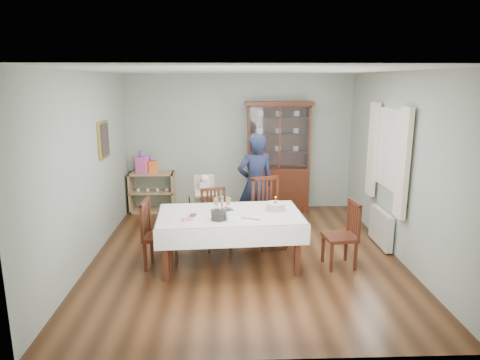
{
  "coord_description": "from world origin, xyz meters",
  "views": [
    {
      "loc": [
        -0.3,
        -6.02,
        2.56
      ],
      "look_at": [
        -0.07,
        0.2,
        1.11
      ],
      "focal_mm": 32.0,
      "sensor_mm": 36.0,
      "label": 1
    }
  ],
  "objects_px": {
    "china_cabinet": "(278,156)",
    "gift_bag_orange": "(153,165)",
    "dining_table": "(230,239)",
    "gift_bag_pink": "(142,163)",
    "chair_far_left": "(216,231)",
    "high_chair": "(205,211)",
    "sideboard": "(152,192)",
    "chair_far_right": "(269,226)",
    "chair_end_left": "(159,247)",
    "birthday_cake": "(275,207)",
    "chair_end_right": "(340,247)",
    "champagne_tray": "(222,207)",
    "woman": "(256,184)"
  },
  "relations": [
    {
      "from": "chair_end_right",
      "to": "birthday_cake",
      "type": "height_order",
      "value": "birthday_cake"
    },
    {
      "from": "china_cabinet",
      "to": "high_chair",
      "type": "xyz_separation_m",
      "value": [
        -1.39,
        -1.35,
        -0.72
      ]
    },
    {
      "from": "china_cabinet",
      "to": "high_chair",
      "type": "distance_m",
      "value": 2.06
    },
    {
      "from": "chair_far_left",
      "to": "gift_bag_orange",
      "type": "bearing_deg",
      "value": 106.49
    },
    {
      "from": "chair_end_left",
      "to": "birthday_cake",
      "type": "relative_size",
      "value": 3.13
    },
    {
      "from": "chair_far_right",
      "to": "birthday_cake",
      "type": "height_order",
      "value": "chair_far_right"
    },
    {
      "from": "china_cabinet",
      "to": "chair_far_left",
      "type": "xyz_separation_m",
      "value": [
        -1.19,
        -1.94,
        -0.85
      ]
    },
    {
      "from": "sideboard",
      "to": "chair_end_left",
      "type": "height_order",
      "value": "chair_end_left"
    },
    {
      "from": "dining_table",
      "to": "gift_bag_pink",
      "type": "relative_size",
      "value": 4.73
    },
    {
      "from": "gift_bag_orange",
      "to": "chair_far_left",
      "type": "bearing_deg",
      "value": -56.68
    },
    {
      "from": "chair_end_left",
      "to": "chair_end_right",
      "type": "height_order",
      "value": "chair_end_left"
    },
    {
      "from": "chair_far_right",
      "to": "chair_end_right",
      "type": "relative_size",
      "value": 1.14
    },
    {
      "from": "dining_table",
      "to": "gift_bag_orange",
      "type": "relative_size",
      "value": 6.23
    },
    {
      "from": "birthday_cake",
      "to": "chair_far_right",
      "type": "bearing_deg",
      "value": 91.46
    },
    {
      "from": "sideboard",
      "to": "chair_far_right",
      "type": "xyz_separation_m",
      "value": [
        2.15,
        -1.89,
        -0.08
      ]
    },
    {
      "from": "high_chair",
      "to": "chair_end_left",
      "type": "bearing_deg",
      "value": -122.73
    },
    {
      "from": "birthday_cake",
      "to": "dining_table",
      "type": "bearing_deg",
      "value": -170.96
    },
    {
      "from": "dining_table",
      "to": "chair_far_left",
      "type": "relative_size",
      "value": 2.24
    },
    {
      "from": "china_cabinet",
      "to": "birthday_cake",
      "type": "height_order",
      "value": "china_cabinet"
    },
    {
      "from": "chair_far_left",
      "to": "chair_far_right",
      "type": "relative_size",
      "value": 0.86
    },
    {
      "from": "china_cabinet",
      "to": "woman",
      "type": "height_order",
      "value": "china_cabinet"
    },
    {
      "from": "high_chair",
      "to": "champagne_tray",
      "type": "xyz_separation_m",
      "value": [
        0.3,
        -1.15,
        0.42
      ]
    },
    {
      "from": "chair_end_left",
      "to": "chair_end_right",
      "type": "bearing_deg",
      "value": -86.31
    },
    {
      "from": "china_cabinet",
      "to": "woman",
      "type": "relative_size",
      "value": 1.26
    },
    {
      "from": "sideboard",
      "to": "woman",
      "type": "height_order",
      "value": "woman"
    },
    {
      "from": "china_cabinet",
      "to": "high_chair",
      "type": "bearing_deg",
      "value": -135.83
    },
    {
      "from": "champagne_tray",
      "to": "dining_table",
      "type": "bearing_deg",
      "value": -39.47
    },
    {
      "from": "gift_bag_pink",
      "to": "gift_bag_orange",
      "type": "relative_size",
      "value": 1.32
    },
    {
      "from": "chair_far_left",
      "to": "birthday_cake",
      "type": "bearing_deg",
      "value": -49.35
    },
    {
      "from": "sideboard",
      "to": "chair_far_right",
      "type": "bearing_deg",
      "value": -41.3
    },
    {
      "from": "birthday_cake",
      "to": "chair_end_right",
      "type": "bearing_deg",
      "value": -13.33
    },
    {
      "from": "sideboard",
      "to": "chair_far_right",
      "type": "relative_size",
      "value": 0.84
    },
    {
      "from": "chair_end_right",
      "to": "high_chair",
      "type": "distance_m",
      "value": 2.38
    },
    {
      "from": "chair_far_left",
      "to": "high_chair",
      "type": "xyz_separation_m",
      "value": [
        -0.2,
        0.59,
        0.13
      ]
    },
    {
      "from": "china_cabinet",
      "to": "chair_end_left",
      "type": "distance_m",
      "value": 3.39
    },
    {
      "from": "chair_far_left",
      "to": "chair_end_right",
      "type": "xyz_separation_m",
      "value": [
        1.76,
        -0.76,
        0.0
      ]
    },
    {
      "from": "china_cabinet",
      "to": "gift_bag_orange",
      "type": "xyz_separation_m",
      "value": [
        -2.47,
        0.0,
        -0.18
      ]
    },
    {
      "from": "dining_table",
      "to": "birthday_cake",
      "type": "height_order",
      "value": "birthday_cake"
    },
    {
      "from": "sideboard",
      "to": "champagne_tray",
      "type": "relative_size",
      "value": 2.71
    },
    {
      "from": "high_chair",
      "to": "birthday_cake",
      "type": "relative_size",
      "value": 3.39
    },
    {
      "from": "china_cabinet",
      "to": "woman",
      "type": "distance_m",
      "value": 1.44
    },
    {
      "from": "sideboard",
      "to": "champagne_tray",
      "type": "distance_m",
      "value": 2.92
    },
    {
      "from": "chair_far_left",
      "to": "birthday_cake",
      "type": "height_order",
      "value": "birthday_cake"
    },
    {
      "from": "high_chair",
      "to": "chair_end_right",
      "type": "bearing_deg",
      "value": -42.64
    },
    {
      "from": "chair_end_right",
      "to": "gift_bag_pink",
      "type": "distance_m",
      "value": 4.27
    },
    {
      "from": "woman",
      "to": "gift_bag_orange",
      "type": "bearing_deg",
      "value": -47.22
    },
    {
      "from": "dining_table",
      "to": "woman",
      "type": "xyz_separation_m",
      "value": [
        0.45,
        1.28,
        0.48
      ]
    },
    {
      "from": "dining_table",
      "to": "chair_far_right",
      "type": "xyz_separation_m",
      "value": [
        0.63,
        0.72,
        -0.07
      ]
    },
    {
      "from": "chair_end_left",
      "to": "high_chair",
      "type": "xyz_separation_m",
      "value": [
        0.59,
        1.28,
        0.12
      ]
    },
    {
      "from": "chair_end_right",
      "to": "gift_bag_orange",
      "type": "bearing_deg",
      "value": -138.13
    }
  ]
}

